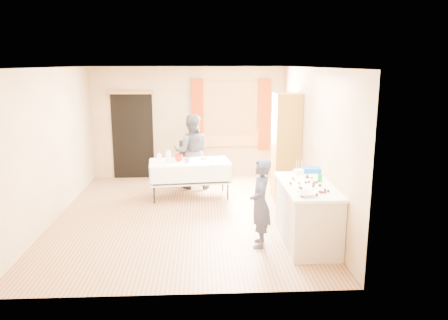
{
  "coord_description": "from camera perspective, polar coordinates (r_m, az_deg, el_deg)",
  "views": [
    {
      "loc": [
        0.32,
        -7.46,
        2.67
      ],
      "look_at": [
        0.7,
        0.0,
        1.01
      ],
      "focal_mm": 35.0,
      "sensor_mm": 36.0,
      "label": 1
    }
  ],
  "objects": [
    {
      "name": "woman",
      "position": [
        9.44,
        -4.22,
        1.11
      ],
      "size": [
        0.81,
        0.64,
        1.61
      ],
      "primitive_type": "imported",
      "rotation": [
        0.0,
        0.0,
        3.12
      ],
      "color": "black",
      "rests_on": "floor"
    },
    {
      "name": "wall_left",
      "position": [
        8.01,
        -21.69,
        1.79
      ],
      "size": [
        0.02,
        5.5,
        2.6
      ],
      "primitive_type": "cube",
      "color": "tan",
      "rests_on": "floor"
    },
    {
      "name": "soda_can",
      "position": [
        6.75,
        12.42,
        -2.34
      ],
      "size": [
        0.08,
        0.08,
        0.12
      ],
      "primitive_type": "cylinder",
      "rotation": [
        0.0,
        0.0,
        -0.17
      ],
      "color": "#098B22",
      "rests_on": "counter"
    },
    {
      "name": "wall_right",
      "position": [
        7.82,
        11.48,
        2.19
      ],
      "size": [
        0.02,
        5.5,
        2.6
      ],
      "primitive_type": "cube",
      "color": "tan",
      "rests_on": "floor"
    },
    {
      "name": "blue_basket",
      "position": [
        7.33,
        11.3,
        -1.29
      ],
      "size": [
        0.3,
        0.2,
        0.08
      ],
      "primitive_type": "cube",
      "rotation": [
        0.0,
        0.0,
        -0.0
      ],
      "color": "blue",
      "rests_on": "counter"
    },
    {
      "name": "bottle",
      "position": [
        8.95,
        -8.47,
        0.55
      ],
      "size": [
        0.09,
        0.09,
        0.17
      ],
      "primitive_type": "imported",
      "rotation": [
        0.0,
        0.0,
        -0.09
      ],
      "color": "white",
      "rests_on": "party_table"
    },
    {
      "name": "curtain_right",
      "position": [
        10.3,
        5.27,
        5.95
      ],
      "size": [
        0.28,
        0.06,
        1.65
      ],
      "primitive_type": "cube",
      "color": "maroon",
      "rests_on": "wall_back"
    },
    {
      "name": "girl",
      "position": [
        6.45,
        4.77,
        -5.65
      ],
      "size": [
        0.56,
        0.44,
        1.32
      ],
      "primitive_type": "imported",
      "rotation": [
        0.0,
        0.0,
        -1.7
      ],
      "color": "#272A42",
      "rests_on": "floor"
    },
    {
      "name": "window_frame",
      "position": [
        10.26,
        0.9,
        5.98
      ],
      "size": [
        1.32,
        0.06,
        1.52
      ],
      "primitive_type": "cube",
      "color": "olive",
      "rests_on": "wall_back"
    },
    {
      "name": "chair",
      "position": [
        9.79,
        -4.35,
        -1.55
      ],
      "size": [
        0.52,
        0.52,
        0.99
      ],
      "rotation": [
        0.0,
        0.0,
        0.34
      ],
      "color": "black",
      "rests_on": "floor"
    },
    {
      "name": "doorway",
      "position": [
        10.45,
        -11.82,
        3.06
      ],
      "size": [
        0.95,
        0.04,
        2.0
      ],
      "primitive_type": "cube",
      "color": "black",
      "rests_on": "floor"
    },
    {
      "name": "floor",
      "position": [
        7.93,
        -5.11,
        -7.28
      ],
      "size": [
        4.5,
        5.5,
        0.02
      ],
      "primitive_type": "cube",
      "color": "#9E7047",
      "rests_on": "ground"
    },
    {
      "name": "cabinet",
      "position": [
        8.76,
        8.12,
        1.75
      ],
      "size": [
        0.5,
        0.6,
        2.1
      ],
      "primitive_type": "cube",
      "color": "olive",
      "rests_on": "floor"
    },
    {
      "name": "small_bowl",
      "position": [
        8.92,
        -2.64,
        0.26
      ],
      "size": [
        0.24,
        0.24,
        0.05
      ],
      "primitive_type": "imported",
      "rotation": [
        0.0,
        0.0,
        0.22
      ],
      "color": "white",
      "rests_on": "party_table"
    },
    {
      "name": "cup_rainbow",
      "position": [
        8.6,
        -4.89,
        -0.06
      ],
      "size": [
        0.14,
        0.14,
        0.1
      ],
      "primitive_type": "imported",
      "rotation": [
        0.0,
        0.0,
        -0.12
      ],
      "color": "red",
      "rests_on": "party_table"
    },
    {
      "name": "door_lintel",
      "position": [
        10.3,
        -12.1,
        8.64
      ],
      "size": [
        1.05,
        0.06,
        0.08
      ],
      "primitive_type": "cube",
      "color": "olive",
      "rests_on": "wall_back"
    },
    {
      "name": "pitcher",
      "position": [
        8.66,
        -7.28,
        0.36
      ],
      "size": [
        0.13,
        0.13,
        0.22
      ],
      "primitive_type": "cylinder",
      "rotation": [
        0.0,
        0.0,
        -0.22
      ],
      "color": "silver",
      "rests_on": "party_table"
    },
    {
      "name": "curtain_left",
      "position": [
        10.19,
        -3.49,
        5.91
      ],
      "size": [
        0.28,
        0.06,
        1.65
      ],
      "primitive_type": "cube",
      "color": "maroon",
      "rests_on": "wall_back"
    },
    {
      "name": "pastry_tray",
      "position": [
        8.74,
        -1.08,
        -0.09
      ],
      "size": [
        0.31,
        0.24,
        0.02
      ],
      "primitive_type": "cube",
      "rotation": [
        0.0,
        0.0,
        0.17
      ],
      "color": "white",
      "rests_on": "party_table"
    },
    {
      "name": "window_pane",
      "position": [
        10.25,
        0.9,
        5.97
      ],
      "size": [
        1.2,
        0.02,
        1.4
      ],
      "primitive_type": "cube",
      "color": "white",
      "rests_on": "wall_back"
    },
    {
      "name": "foam_block",
      "position": [
        7.17,
        9.71,
        -1.53
      ],
      "size": [
        0.18,
        0.15,
        0.08
      ],
      "primitive_type": "cube",
      "rotation": [
        0.0,
        0.0,
        0.37
      ],
      "color": "white",
      "rests_on": "counter"
    },
    {
      "name": "party_table",
      "position": [
        8.86,
        -4.48,
        -2.06
      ],
      "size": [
        1.68,
        0.99,
        0.75
      ],
      "rotation": [
        0.0,
        0.0,
        0.1
      ],
      "color": "black",
      "rests_on": "floor"
    },
    {
      "name": "wall_back",
      "position": [
        10.31,
        -4.69,
        4.85
      ],
      "size": [
        4.5,
        0.02,
        2.6
      ],
      "primitive_type": "cube",
      "color": "tan",
      "rests_on": "floor"
    },
    {
      "name": "ceiling",
      "position": [
        7.46,
        -5.51,
        12.01
      ],
      "size": [
        4.5,
        5.5,
        0.02
      ],
      "primitive_type": "cube",
      "color": "white",
      "rests_on": "floor"
    },
    {
      "name": "wall_front",
      "position": [
        4.9,
        -6.59,
        -3.78
      ],
      "size": [
        4.5,
        0.02,
        2.6
      ],
      "primitive_type": "cube",
      "color": "tan",
      "rests_on": "floor"
    },
    {
      "name": "counter",
      "position": [
        6.75,
        10.77,
        -6.88
      ],
      "size": [
        0.76,
        1.59,
        0.91
      ],
      "color": "beige",
      "rests_on": "floor"
    },
    {
      "name": "cake_balls",
      "position": [
        6.48,
        11.15,
        -3.27
      ],
      "size": [
        0.49,
        1.1,
        0.04
      ],
      "color": "#3F2314",
      "rests_on": "counter"
    },
    {
      "name": "mixing_bowl",
      "position": [
        6.03,
        10.67,
        -4.38
      ],
      "size": [
        0.27,
        0.27,
        0.06
      ],
      "primitive_type": "imported",
      "rotation": [
        0.0,
        0.0,
        0.08
      ],
      "color": "white",
      "rests_on": "counter"
    },
    {
      "name": "cup_red",
      "position": [
        8.78,
        -5.9,
        0.27
      ],
      "size": [
        0.17,
        0.17,
        0.13
      ],
      "primitive_type": "imported",
      "rotation": [
        0.0,
        0.0,
        0.02
      ],
      "color": "red",
      "rests_on": "party_table"
    }
  ]
}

